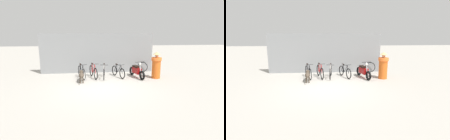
# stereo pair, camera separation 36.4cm
# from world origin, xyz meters

# --- Properties ---
(ground_plane) EXTENTS (60.00, 60.00, 0.00)m
(ground_plane) POSITION_xyz_m (0.00, 0.00, 0.00)
(ground_plane) COLOR #ADA89E
(shop_wall_back) EXTENTS (7.56, 0.20, 2.64)m
(shop_wall_back) POSITION_xyz_m (0.00, 3.62, 1.32)
(shop_wall_back) COLOR gray
(shop_wall_back) RESTS_ON ground
(bicycle_0) EXTENTS (0.59, 1.57, 0.88)m
(bicycle_0) POSITION_xyz_m (-1.04, 2.11, 0.36)
(bicycle_0) COLOR black
(bicycle_0) RESTS_ON ground
(bicycle_1) EXTENTS (0.55, 1.61, 0.90)m
(bicycle_1) POSITION_xyz_m (-0.34, 2.15, 0.36)
(bicycle_1) COLOR black
(bicycle_1) RESTS_ON ground
(bicycle_2) EXTENTS (0.46, 1.74, 0.86)m
(bicycle_2) POSITION_xyz_m (0.31, 2.09, 0.36)
(bicycle_2) COLOR black
(bicycle_2) RESTS_ON ground
(bicycle_3) EXTENTS (0.64, 1.55, 0.82)m
(bicycle_3) POSITION_xyz_m (1.18, 2.15, 0.33)
(bicycle_3) COLOR black
(bicycle_3) RESTS_ON ground
(motorcycle) EXTENTS (0.64, 1.83, 1.02)m
(motorcycle) POSITION_xyz_m (2.28, 1.90, 0.39)
(motorcycle) COLOR black
(motorcycle) RESTS_ON ground
(stray_dog) EXTENTS (0.31, 1.27, 0.59)m
(stray_dog) POSITION_xyz_m (-1.00, 1.28, 0.39)
(stray_dog) COLOR #4C3F33
(stray_dog) RESTS_ON ground
(person_in_robes) EXTENTS (0.84, 0.84, 1.58)m
(person_in_robes) POSITION_xyz_m (3.38, 1.60, 0.78)
(person_in_robes) COLOR orange
(person_in_robes) RESTS_ON ground
(spare_tire_left) EXTENTS (0.70, 0.12, 0.70)m
(spare_tire_left) POSITION_xyz_m (3.08, 3.37, 0.35)
(spare_tire_left) COLOR black
(spare_tire_left) RESTS_ON ground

